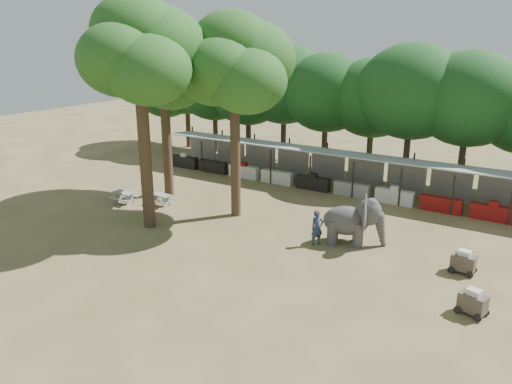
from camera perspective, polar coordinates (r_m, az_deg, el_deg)
The scene contains 12 objects.
ground at distance 23.06m, azimuth -4.53°, elevation -8.33°, with size 100.00×100.00×0.00m, color brown.
vendor_stalls at distance 34.06m, azimuth 9.36°, elevation 2.21°, with size 28.00×2.99×2.80m.
yard_tree_left at distance 32.20m, azimuth -10.58°, elevation 13.96°, with size 7.10×6.90×11.02m.
yard_tree_center at distance 26.46m, azimuth -13.23°, elevation 15.29°, with size 7.10×6.90×12.04m.
yard_tree_back at distance 27.66m, azimuth -2.52°, elevation 14.41°, with size 7.10×6.90×11.36m.
backdrop_trees at distance 37.99m, azimuth 12.78°, elevation 10.25°, with size 46.46×5.95×8.33m.
elephant at distance 25.28m, azimuth 11.12°, elevation -3.21°, with size 3.31×2.48×2.46m.
handler at distance 24.96m, azimuth 6.99°, elevation -4.10°, with size 0.64×0.43×1.79m, color #26384C.
picnic_table_near at distance 32.11m, azimuth -14.88°, elevation -0.44°, with size 1.44×1.30×0.71m.
picnic_table_far at distance 31.27m, azimuth -10.81°, elevation -0.67°, with size 1.45×1.33×0.68m.
cart_front at distance 20.68m, azimuth 23.53°, elevation -11.47°, with size 1.22×0.97×1.04m.
cart_back at distance 23.88m, azimuth 22.62°, elevation -7.38°, with size 1.14×0.79×1.07m.
Camera 1 is at (12.50, -16.59, 10.02)m, focal length 35.00 mm.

